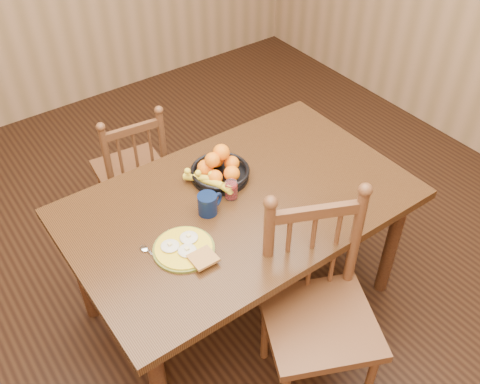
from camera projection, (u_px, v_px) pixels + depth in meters
room at (240, 87)px, 2.10m from camera, size 4.52×5.02×2.72m
dining_table at (240, 213)px, 2.55m from camera, size 1.60×1.00×0.75m
chair_far at (132, 171)px, 3.18m from camera, size 0.43×0.42×0.87m
chair_near at (318, 312)px, 2.32m from camera, size 0.62×0.61×1.04m
breakfast_plate at (185, 249)px, 2.25m from camera, size 0.26×0.29×0.04m
fork at (176, 242)px, 2.29m from camera, size 0.07×0.18×0.00m
spoon at (148, 251)px, 2.25m from camera, size 0.04×0.16×0.01m
coffee_mug at (208, 204)px, 2.40m from camera, size 0.13×0.09×0.10m
juice_glass at (231, 190)px, 2.48m from camera, size 0.06×0.06×0.09m
fruit_bowl at (219, 170)px, 2.58m from camera, size 0.32×0.32×0.17m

